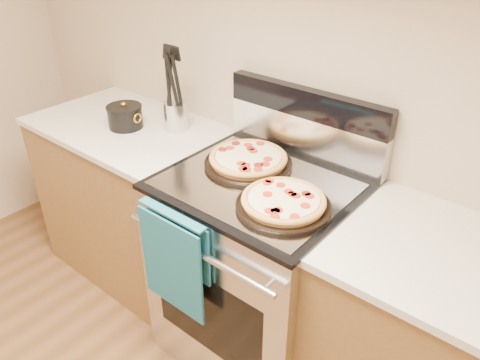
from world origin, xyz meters
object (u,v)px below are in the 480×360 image
Objects in this scene: saucepan at (125,117)px; pepperoni_pizza_back at (248,160)px; range_body at (258,271)px; pepperoni_pizza_front at (283,202)px; utensil_crock at (176,116)px.

pepperoni_pizza_back is at bearing 4.40° from saucepan.
range_body is 2.63× the size of pepperoni_pizza_front.
pepperoni_pizza_back is at bearing -9.05° from utensil_crock.
pepperoni_pizza_front is at bearing -6.18° from saucepan.
utensil_crock is at bearing 32.81° from saucepan.
saucepan reaches higher than range_body.
range_body is 0.52m from pepperoni_pizza_back.
range_body is 2.46× the size of pepperoni_pizza_back.
pepperoni_pizza_back is 0.74m from saucepan.
pepperoni_pizza_back is 0.34m from pepperoni_pizza_front.
pepperoni_pizza_front is (0.30, -0.17, -0.00)m from pepperoni_pizza_back.
range_body is at bearing -29.82° from pepperoni_pizza_back.
utensil_crock is (-0.52, 0.08, 0.03)m from pepperoni_pizza_back.
utensil_crock is 0.85× the size of saucepan.
pepperoni_pizza_back is 0.53m from utensil_crock.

